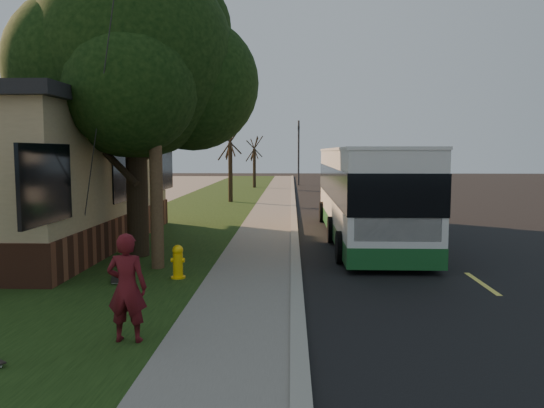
% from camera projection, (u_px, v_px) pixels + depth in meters
% --- Properties ---
extents(ground, '(120.00, 120.00, 0.00)m').
position_uv_depth(ground, '(296.00, 282.00, 11.57)').
color(ground, black).
rests_on(ground, ground).
extents(road, '(8.00, 80.00, 0.01)m').
position_uv_depth(road, '(393.00, 222.00, 21.37)').
color(road, black).
rests_on(road, ground).
extents(curb, '(0.25, 80.00, 0.12)m').
position_uv_depth(curb, '(294.00, 221.00, 21.51)').
color(curb, gray).
rests_on(curb, ground).
extents(sidewalk, '(2.00, 80.00, 0.08)m').
position_uv_depth(sidewalk, '(269.00, 221.00, 21.54)').
color(sidewalk, slate).
rests_on(sidewalk, ground).
extents(grass_verge, '(5.00, 80.00, 0.07)m').
position_uv_depth(grass_verge, '(184.00, 221.00, 21.67)').
color(grass_verge, black).
rests_on(grass_verge, ground).
extents(fire_hydrant, '(0.32, 0.32, 0.74)m').
position_uv_depth(fire_hydrant, '(178.00, 262.00, 11.62)').
color(fire_hydrant, yellow).
rests_on(fire_hydrant, grass_verge).
extents(utility_pole, '(2.86, 3.21, 9.07)m').
position_uv_depth(utility_pole, '(154.00, 74.00, 12.22)').
color(utility_pole, '#473321').
rests_on(utility_pole, ground).
extents(leafy_tree, '(6.30, 6.00, 7.80)m').
position_uv_depth(leafy_tree, '(137.00, 62.00, 13.85)').
color(leafy_tree, black).
rests_on(leafy_tree, grass_verge).
extents(bare_tree_near, '(1.38, 1.21, 4.31)m').
position_uv_depth(bare_tree_near, '(230.00, 164.00, 29.39)').
color(bare_tree_near, black).
rests_on(bare_tree_near, grass_verge).
extents(bare_tree_far, '(1.38, 1.21, 4.03)m').
position_uv_depth(bare_tree_far, '(254.00, 163.00, 41.32)').
color(bare_tree_far, black).
rests_on(bare_tree_far, grass_verge).
extents(traffic_signal, '(0.18, 0.22, 5.50)m').
position_uv_depth(traffic_signal, '(299.00, 148.00, 45.06)').
color(traffic_signal, '#2D2D30').
rests_on(traffic_signal, ground).
extents(transit_bus, '(2.52, 10.92, 2.96)m').
position_uv_depth(transit_bus, '(365.00, 191.00, 17.28)').
color(transit_bus, silver).
rests_on(transit_bus, ground).
extents(skateboarder, '(0.59, 0.40, 1.60)m').
position_uv_depth(skateboarder, '(127.00, 288.00, 7.69)').
color(skateboarder, '#521016').
rests_on(skateboarder, grass_verge).
extents(skateboard_main, '(0.38, 0.73, 0.07)m').
position_uv_depth(skateboard_main, '(116.00, 279.00, 11.35)').
color(skateboard_main, black).
rests_on(skateboard_main, grass_verge).
extents(dumpster, '(1.56, 1.29, 1.29)m').
position_uv_depth(dumpster, '(44.00, 209.00, 20.05)').
color(dumpster, black).
rests_on(dumpster, building_lot).
extents(distant_car, '(2.26, 4.41, 1.44)m').
position_uv_depth(distant_car, '(342.00, 183.00, 35.94)').
color(distant_car, black).
rests_on(distant_car, ground).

